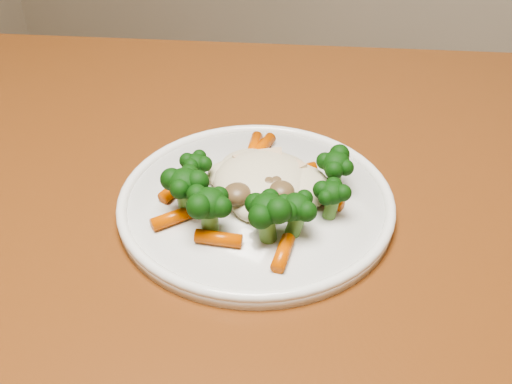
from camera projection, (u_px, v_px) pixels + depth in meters
dining_table at (288, 306)px, 0.64m from camera, size 1.41×1.20×0.75m
plate at (256, 204)px, 0.60m from camera, size 0.25×0.25×0.01m
meal at (259, 187)px, 0.58m from camera, size 0.17×0.18×0.04m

